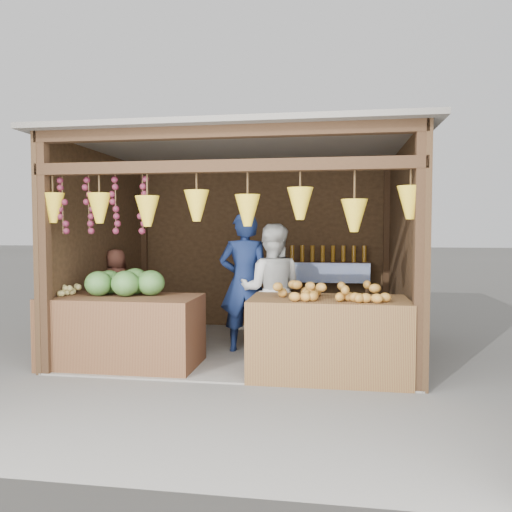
% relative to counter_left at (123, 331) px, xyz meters
% --- Properties ---
extents(ground, '(80.00, 80.00, 0.00)m').
position_rel_counter_left_xyz_m(ground, '(1.25, 1.02, -0.40)').
color(ground, '#514F49').
rests_on(ground, ground).
extents(stall_structure, '(4.30, 3.30, 2.66)m').
position_rel_counter_left_xyz_m(stall_structure, '(1.22, 0.98, 1.26)').
color(stall_structure, slate).
rests_on(stall_structure, ground).
extents(back_shelf, '(1.25, 0.32, 1.32)m').
position_rel_counter_left_xyz_m(back_shelf, '(2.30, 2.30, 0.47)').
color(back_shelf, '#382314').
rests_on(back_shelf, ground).
extents(counter_left, '(1.74, 0.85, 0.81)m').
position_rel_counter_left_xyz_m(counter_left, '(0.00, 0.00, 0.00)').
color(counter_left, '#4B2A19').
rests_on(counter_left, ground).
extents(counter_right, '(1.66, 0.85, 0.84)m').
position_rel_counter_left_xyz_m(counter_right, '(2.33, -0.07, 0.02)').
color(counter_right, '#4F2D1A').
rests_on(counter_right, ground).
extents(stool, '(0.33, 0.33, 0.31)m').
position_rel_counter_left_xyz_m(stool, '(-0.61, 1.18, -0.25)').
color(stool, black).
rests_on(stool, ground).
extents(man_standing, '(0.68, 0.48, 1.79)m').
position_rel_counter_left_xyz_m(man_standing, '(1.27, 0.85, 0.49)').
color(man_standing, '#132048').
rests_on(man_standing, ground).
extents(woman_standing, '(0.81, 0.63, 1.64)m').
position_rel_counter_left_xyz_m(woman_standing, '(1.63, 0.72, 0.42)').
color(woman_standing, silver).
rests_on(woman_standing, ground).
extents(vendor_seated, '(0.57, 0.48, 0.99)m').
position_rel_counter_left_xyz_m(vendor_seated, '(-0.61, 1.18, 0.40)').
color(vendor_seated, brown).
rests_on(vendor_seated, stool).
extents(melon_pile, '(1.00, 0.50, 0.32)m').
position_rel_counter_left_xyz_m(melon_pile, '(-0.04, 0.09, 0.56)').
color(melon_pile, '#1A4913').
rests_on(melon_pile, counter_left).
extents(tanfruit_pile, '(0.34, 0.40, 0.13)m').
position_rel_counter_left_xyz_m(tanfruit_pile, '(-0.68, -0.02, 0.47)').
color(tanfruit_pile, olive).
rests_on(tanfruit_pile, counter_left).
extents(mango_pile, '(1.40, 0.64, 0.22)m').
position_rel_counter_left_xyz_m(mango_pile, '(2.39, -0.10, 0.55)').
color(mango_pile, '#B63D18').
rests_on(mango_pile, counter_right).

